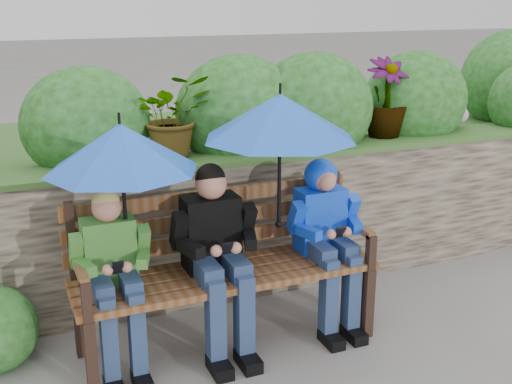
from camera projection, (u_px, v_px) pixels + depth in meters
name	position (u px, v px, depth m)	size (l,w,h in m)	color
ground	(262.00, 339.00, 4.08)	(60.00, 60.00, 0.00)	gray
garden_backdrop	(189.00, 178.00, 5.29)	(8.00, 2.86, 1.84)	#3E352D
park_bench	(222.00, 258.00, 3.92)	(1.84, 0.54, 0.97)	black
boy_left	(113.00, 271.00, 3.58)	(0.44, 0.51, 1.08)	#326F1F
boy_middle	(217.00, 250.00, 3.79)	(0.50, 0.58, 1.16)	black
boy_right	(326.00, 229.00, 4.07)	(0.46, 0.56, 1.11)	blue
umbrella_left	(121.00, 148.00, 3.46)	(0.85, 0.85, 0.78)	blue
umbrella_right	(280.00, 117.00, 3.70)	(0.92, 0.92, 0.88)	blue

